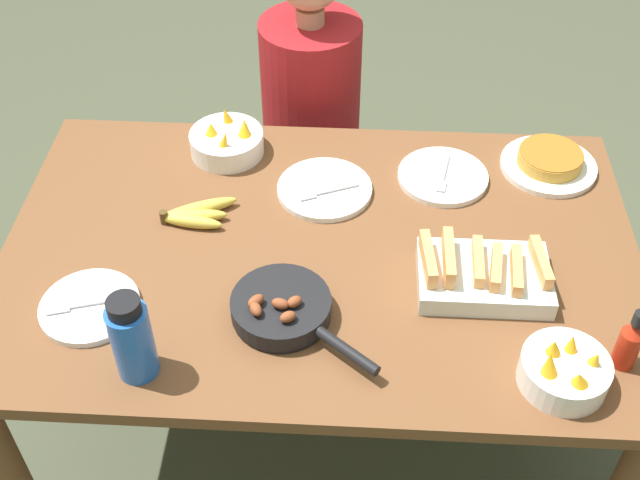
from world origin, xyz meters
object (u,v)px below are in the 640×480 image
water_bottle (132,339)px  frittata_plate_center (549,162)px  melon_tray (482,275)px  person_figure (311,149)px  empty_plate_far_right (443,176)px  skillet (283,309)px  empty_plate_near_front (90,307)px  empty_plate_far_left (326,189)px  fruit_bowl_mango (564,370)px  banana_bunch (195,215)px  fruit_bowl_citrus (227,142)px  hot_sauce_bottle (630,342)px

water_bottle → frittata_plate_center: bearing=37.2°
melon_tray → person_figure: (-0.44, 0.80, -0.28)m
water_bottle → person_figure: size_ratio=0.18×
empty_plate_far_right → person_figure: bearing=131.2°
melon_tray → person_figure: size_ratio=0.26×
skillet → empty_plate_near_front: bearing=-141.1°
water_bottle → melon_tray: bearing=21.0°
empty_plate_far_left → fruit_bowl_mango: size_ratio=1.35×
banana_bunch → empty_plate_near_front: size_ratio=0.88×
banana_bunch → fruit_bowl_citrus: (0.04, 0.28, 0.02)m
skillet → hot_sauce_bottle: (0.72, -0.08, 0.04)m
fruit_bowl_mango → skillet: bearing=166.5°
hot_sauce_bottle → person_figure: person_figure is taller
empty_plate_far_right → fruit_bowl_citrus: 0.59m
frittata_plate_center → empty_plate_far_right: bearing=-167.9°
empty_plate_far_left → fruit_bowl_mango: fruit_bowl_mango is taller
skillet → water_bottle: bearing=-112.4°
melon_tray → person_figure: person_figure is taller
frittata_plate_center → water_bottle: (-0.94, -0.72, 0.08)m
melon_tray → hot_sauce_bottle: 0.34m
melon_tray → water_bottle: (-0.73, -0.28, 0.07)m
fruit_bowl_citrus → hot_sauce_bottle: hot_sauce_bottle is taller
melon_tray → empty_plate_far_right: 0.38m
frittata_plate_center → fruit_bowl_citrus: (-0.86, 0.02, 0.01)m
empty_plate_near_front → fruit_bowl_mango: 1.02m
banana_bunch → fruit_bowl_mango: (0.83, -0.44, 0.02)m
empty_plate_far_right → person_figure: person_figure is taller
banana_bunch → empty_plate_far_right: (0.62, 0.19, -0.01)m
melon_tray → water_bottle: bearing=-159.0°
empty_plate_far_left → person_figure: person_figure is taller
fruit_bowl_mango → water_bottle: (-0.87, -0.02, 0.06)m
frittata_plate_center → water_bottle: size_ratio=1.20×
banana_bunch → fruit_bowl_mango: size_ratio=1.07×
fruit_bowl_mango → water_bottle: 0.87m
empty_plate_far_right → hot_sauce_bottle: size_ratio=1.51×
fruit_bowl_citrus → empty_plate_far_right: bearing=-8.2°
banana_bunch → fruit_bowl_citrus: size_ratio=0.98×
empty_plate_far_right → fruit_bowl_citrus: (-0.58, 0.08, 0.03)m
melon_tray → empty_plate_far_left: size_ratio=1.21×
banana_bunch → empty_plate_far_right: banana_bunch is taller
melon_tray → water_bottle: water_bottle is taller
hot_sauce_bottle → person_figure: (-0.71, 1.01, -0.31)m
skillet → person_figure: person_figure is taller
fruit_bowl_citrus → skillet: bearing=-70.7°
banana_bunch → water_bottle: (-0.04, -0.46, 0.08)m
fruit_bowl_mango → person_figure: size_ratio=0.16×
empty_plate_far_left → banana_bunch: bearing=-158.6°
melon_tray → empty_plate_far_left: 0.48m
person_figure → fruit_bowl_mango: bearing=-61.4°
hot_sauce_bottle → person_figure: bearing=125.3°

